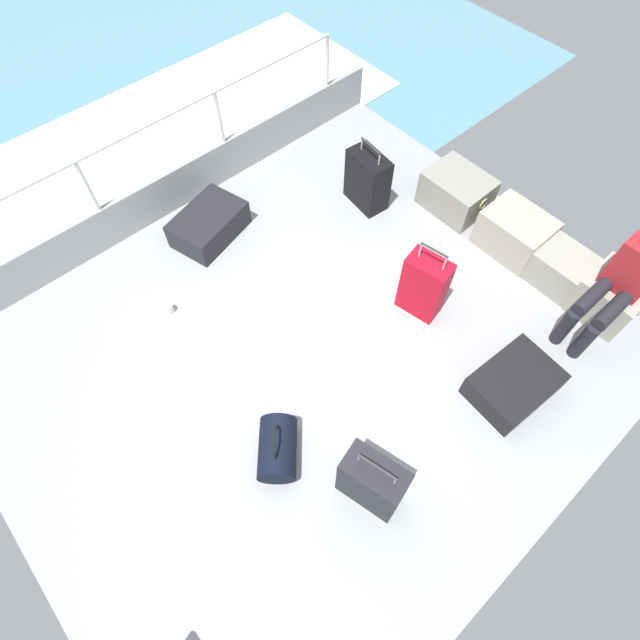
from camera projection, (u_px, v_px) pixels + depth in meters
The scene contains 16 objects.
ground_plane at pixel (316, 348), 4.41m from camera, with size 4.40×5.20×0.06m, color #939699.
gunwale_port at pixel (171, 191), 5.04m from camera, with size 0.06×5.20×0.45m, color #939699.
railing_port at pixel (155, 145), 4.57m from camera, with size 0.04×4.20×1.02m.
sea_wake at pixel (117, 162), 6.08m from camera, with size 12.00×12.00×0.01m.
cargo_crate_0 at pixel (456, 192), 5.08m from camera, with size 0.65×0.49×0.38m.
cargo_crate_1 at pixel (515, 233), 4.80m from camera, with size 0.64×0.46×0.40m.
cargo_crate_2 at pixel (566, 272), 4.59m from camera, with size 0.59×0.42×0.34m.
cargo_crate_3 at pixel (611, 297), 4.40m from camera, with size 0.52×0.49×0.42m.
passenger_seated at pixel (621, 283), 4.01m from camera, with size 0.34×0.66×1.12m.
suitcase_0 at pixel (514, 384), 4.07m from camera, with size 0.54×0.71×0.24m.
suitcase_1 at pixel (424, 286), 4.32m from camera, with size 0.40×0.28×0.81m.
suitcase_2 at pixel (372, 482), 3.51m from camera, with size 0.49×0.34×0.66m.
suitcase_3 at pixel (209, 224), 4.93m from camera, with size 0.64×0.80×0.28m.
suitcase_4 at pixel (367, 180), 5.03m from camera, with size 0.46×0.29×0.71m.
duffel_bag at pixel (277, 448), 3.77m from camera, with size 0.53×0.51×0.42m.
paper_cup at pixel (169, 308), 4.53m from camera, with size 0.08×0.08×0.10m, color white.
Camera 1 is at (1.60, -1.37, 3.86)m, focal length 28.65 mm.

